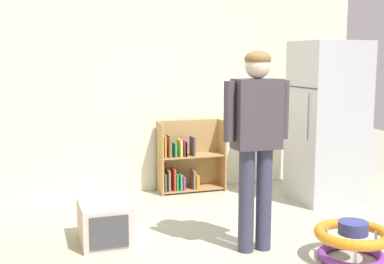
% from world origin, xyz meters
% --- Properties ---
extents(ground_plane, '(12.00, 12.00, 0.00)m').
position_xyz_m(ground_plane, '(0.00, 0.00, 0.00)').
color(ground_plane, '#A6AA92').
rests_on(ground_plane, ground).
extents(back_wall, '(5.20, 0.06, 2.70)m').
position_xyz_m(back_wall, '(0.00, 2.33, 1.35)').
color(back_wall, silver).
rests_on(back_wall, ground).
extents(refrigerator, '(0.73, 0.68, 1.78)m').
position_xyz_m(refrigerator, '(1.69, 1.29, 0.89)').
color(refrigerator, '#B7BABF').
rests_on(refrigerator, ground).
extents(bookshelf, '(0.80, 0.28, 0.85)m').
position_xyz_m(bookshelf, '(0.32, 2.14, 0.36)').
color(bookshelf, '#AD8047').
rests_on(bookshelf, ground).
extents(standing_person, '(0.57, 0.22, 1.66)m').
position_xyz_m(standing_person, '(0.28, 0.15, 1.00)').
color(standing_person, '#393951').
rests_on(standing_person, ground).
extents(baby_walker, '(0.60, 0.60, 0.32)m').
position_xyz_m(baby_walker, '(0.92, -0.29, 0.16)').
color(baby_walker, purple).
rests_on(baby_walker, ground).
extents(pet_carrier, '(0.42, 0.55, 0.36)m').
position_xyz_m(pet_carrier, '(-0.89, 0.73, 0.18)').
color(pet_carrier, beige).
rests_on(pet_carrier, ground).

